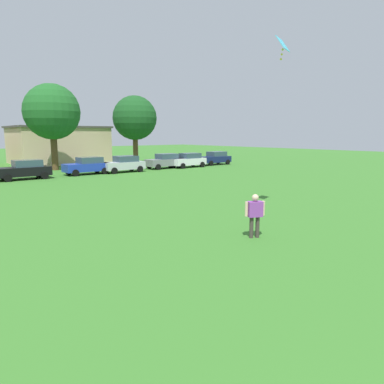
% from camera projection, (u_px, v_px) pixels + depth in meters
% --- Properties ---
extents(adult_bystander, '(0.73, 0.51, 1.67)m').
position_uv_depth(adult_bystander, '(255.00, 212.00, 13.24)').
color(adult_bystander, '#3F3833').
rests_on(adult_bystander, ground).
extents(kite, '(1.08, 0.76, 1.05)m').
position_uv_depth(kite, '(283.00, 46.00, 16.46)').
color(kite, '#3FBFE5').
extents(parked_car_black_3, '(4.30, 2.02, 1.68)m').
position_uv_depth(parked_car_black_3, '(25.00, 170.00, 30.53)').
color(parked_car_black_3, black).
rests_on(parked_car_black_3, ground).
extents(parked_car_blue_4, '(4.30, 2.02, 1.68)m').
position_uv_depth(parked_car_blue_4, '(87.00, 166.00, 34.39)').
color(parked_car_blue_4, '#1E38AD').
rests_on(parked_car_blue_4, ground).
extents(parked_car_silver_5, '(4.30, 2.02, 1.68)m').
position_uv_depth(parked_car_silver_5, '(124.00, 164.00, 36.32)').
color(parked_car_silver_5, silver).
rests_on(parked_car_silver_5, ground).
extents(parked_car_gray_6, '(4.30, 2.02, 1.68)m').
position_uv_depth(parked_car_gray_6, '(165.00, 161.00, 40.37)').
color(parked_car_gray_6, slate).
rests_on(parked_car_gray_6, ground).
extents(parked_car_white_7, '(4.30, 2.02, 1.68)m').
position_uv_depth(parked_car_white_7, '(188.00, 160.00, 41.66)').
color(parked_car_white_7, white).
rests_on(parked_car_white_7, ground).
extents(parked_car_navy_8, '(4.30, 2.02, 1.68)m').
position_uv_depth(parked_car_navy_8, '(215.00, 158.00, 45.34)').
color(parked_car_navy_8, '#141E4C').
rests_on(parked_car_navy_8, ground).
extents(tree_right, '(5.90, 5.90, 9.20)m').
position_uv_depth(tree_right, '(52.00, 112.00, 37.67)').
color(tree_right, brown).
rests_on(tree_right, ground).
extents(tree_far_right, '(5.62, 5.62, 8.77)m').
position_uv_depth(tree_far_right, '(135.00, 118.00, 45.26)').
color(tree_far_right, brown).
rests_on(tree_far_right, ground).
extents(house_left, '(11.73, 9.30, 4.93)m').
position_uv_depth(house_left, '(59.00, 145.00, 47.74)').
color(house_left, beige).
rests_on(house_left, ground).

